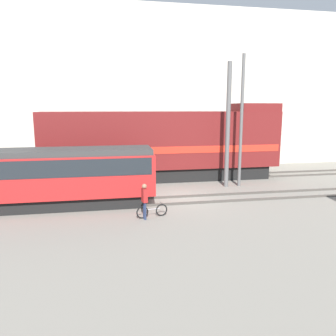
% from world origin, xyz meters
% --- Properties ---
extents(ground_plane, '(120.00, 120.00, 0.00)m').
position_xyz_m(ground_plane, '(0.00, 0.00, 0.00)').
color(ground_plane, gray).
extents(track_near, '(60.00, 1.50, 0.14)m').
position_xyz_m(track_near, '(0.00, -0.51, 0.07)').
color(track_near, '#47423D').
rests_on(track_near, ground).
extents(track_far, '(60.00, 1.51, 0.14)m').
position_xyz_m(track_far, '(0.00, 5.40, 0.07)').
color(track_far, '#47423D').
rests_on(track_far, ground).
extents(building_backdrop, '(49.83, 6.00, 14.06)m').
position_xyz_m(building_backdrop, '(0.00, 13.46, 7.03)').
color(building_backdrop, beige).
rests_on(building_backdrop, ground).
extents(freight_locomotive, '(17.36, 3.04, 5.69)m').
position_xyz_m(freight_locomotive, '(-0.04, 5.40, 2.67)').
color(freight_locomotive, black).
rests_on(freight_locomotive, ground).
extents(streetcar, '(10.52, 2.54, 3.21)m').
position_xyz_m(streetcar, '(-7.00, -0.51, 1.83)').
color(streetcar, black).
rests_on(streetcar, ground).
extents(bicycle, '(1.61, 0.52, 0.68)m').
position_xyz_m(bicycle, '(-2.12, -3.05, 0.31)').
color(bicycle, black).
rests_on(bicycle, ground).
extents(person, '(0.29, 0.40, 1.77)m').
position_xyz_m(person, '(-2.52, -3.28, 1.08)').
color(person, '#232D4C').
rests_on(person, ground).
extents(utility_pole_left, '(0.29, 0.29, 8.33)m').
position_xyz_m(utility_pole_left, '(3.77, 2.45, 4.16)').
color(utility_pole_left, '#595959').
rests_on(utility_pole_left, ground).
extents(utility_pole_center, '(0.21, 0.21, 8.84)m').
position_xyz_m(utility_pole_center, '(4.71, 2.45, 4.42)').
color(utility_pole_center, '#595959').
rests_on(utility_pole_center, ground).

